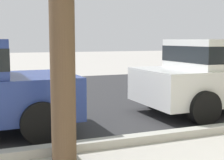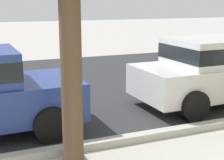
% 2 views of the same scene
% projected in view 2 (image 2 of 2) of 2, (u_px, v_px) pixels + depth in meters
% --- Properties ---
extents(street_surface, '(60.00, 9.00, 0.01)m').
position_uv_depth(street_surface, '(120.00, 79.00, 10.78)').
color(street_surface, '#2D2D30').
rests_on(street_surface, ground).
extents(curb_stone, '(60.00, 0.20, 0.12)m').
position_uv_depth(curb_stone, '(216.00, 124.00, 6.63)').
color(curb_stone, '#B2AFA8').
rests_on(curb_stone, ground).
extents(parked_car_white, '(4.13, 1.98, 1.56)m').
position_uv_depth(parked_car_white, '(218.00, 68.00, 8.06)').
color(parked_car_white, silver).
rests_on(parked_car_white, ground).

